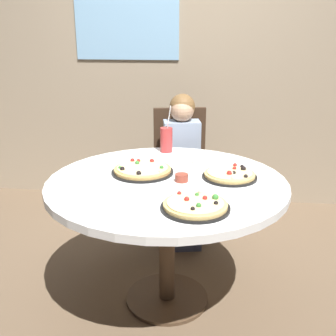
% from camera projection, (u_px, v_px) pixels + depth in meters
% --- Properties ---
extents(ground_plane, '(8.00, 8.00, 0.00)m').
position_uv_depth(ground_plane, '(167.00, 299.00, 2.40)').
color(ground_plane, brown).
extents(wall_with_window, '(5.20, 0.14, 2.90)m').
position_uv_depth(wall_with_window, '(191.00, 37.00, 3.47)').
color(wall_with_window, gray).
rests_on(wall_with_window, ground_plane).
extents(dining_table, '(1.28, 1.28, 0.75)m').
position_uv_depth(dining_table, '(167.00, 196.00, 2.19)').
color(dining_table, white).
rests_on(dining_table, ground_plane).
extents(chair_wooden, '(0.47, 0.47, 0.95)m').
position_uv_depth(chair_wooden, '(180.00, 164.00, 3.13)').
color(chair_wooden, '#382619').
rests_on(chair_wooden, ground_plane).
extents(diner_child, '(0.32, 0.43, 1.08)m').
position_uv_depth(diner_child, '(182.00, 178.00, 2.97)').
color(diner_child, '#3F4766').
rests_on(diner_child, ground_plane).
extents(pizza_veggie, '(0.35, 0.35, 0.05)m').
position_uv_depth(pizza_veggie, '(142.00, 170.00, 2.26)').
color(pizza_veggie, black).
rests_on(pizza_veggie, dining_table).
extents(pizza_cheese, '(0.31, 0.31, 0.05)m').
position_uv_depth(pizza_cheese, '(195.00, 205.00, 1.80)').
color(pizza_cheese, black).
rests_on(pizza_cheese, dining_table).
extents(pizza_pepperoni, '(0.30, 0.30, 0.05)m').
position_uv_depth(pizza_pepperoni, '(230.00, 175.00, 2.18)').
color(pizza_pepperoni, black).
rests_on(pizza_pepperoni, dining_table).
extents(soda_cup, '(0.08, 0.08, 0.31)m').
position_uv_depth(soda_cup, '(166.00, 140.00, 2.64)').
color(soda_cup, '#B73333').
rests_on(soda_cup, dining_table).
extents(sauce_bowl, '(0.07, 0.07, 0.04)m').
position_uv_depth(sauce_bowl, '(182.00, 178.00, 2.13)').
color(sauce_bowl, brown).
rests_on(sauce_bowl, dining_table).
extents(plate_small, '(0.18, 0.18, 0.01)m').
position_uv_depth(plate_small, '(206.00, 161.00, 2.46)').
color(plate_small, white).
rests_on(plate_small, dining_table).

